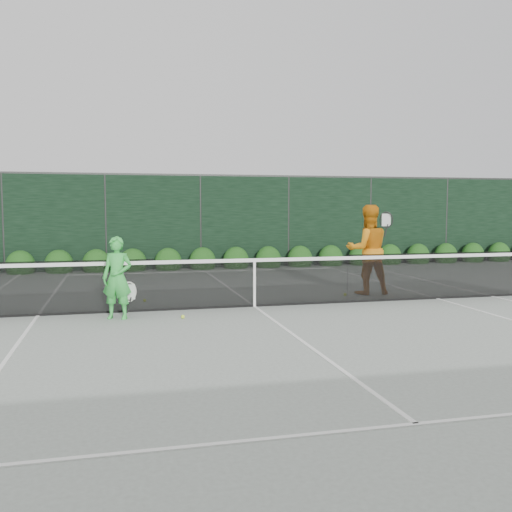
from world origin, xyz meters
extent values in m
plane|color=gray|center=(0.00, 0.00, 0.00)|extent=(80.00, 80.00, 0.00)
cube|color=black|center=(-4.20, 0.00, 0.51)|extent=(4.40, 0.01, 1.02)
cube|color=black|center=(0.00, 0.00, 0.48)|extent=(4.00, 0.01, 0.96)
cube|color=black|center=(4.20, 0.00, 0.51)|extent=(4.40, 0.01, 1.02)
cube|color=white|center=(0.00, 0.00, 0.94)|extent=(12.80, 0.03, 0.07)
cube|color=black|center=(0.00, 0.00, 0.02)|extent=(12.80, 0.02, 0.04)
cube|color=white|center=(0.00, 0.00, 0.46)|extent=(0.05, 0.03, 0.91)
imported|color=green|center=(-2.67, -0.60, 0.74)|extent=(0.63, 0.52, 1.48)
torus|color=beige|center=(-2.47, -0.50, 0.46)|extent=(0.28, 0.16, 0.30)
cylinder|color=black|center=(-2.47, -0.50, 0.22)|extent=(0.10, 0.03, 0.30)
imported|color=orange|center=(2.92, 1.02, 1.03)|extent=(1.07, 0.87, 2.05)
torus|color=black|center=(3.27, 0.82, 1.71)|extent=(0.30, 0.12, 0.30)
cylinder|color=black|center=(3.27, 0.82, 1.47)|extent=(0.10, 0.03, 0.30)
cube|color=white|center=(5.49, 0.00, 0.01)|extent=(0.06, 23.77, 0.01)
cube|color=white|center=(-4.12, 0.00, 0.01)|extent=(0.06, 23.77, 0.01)
cube|color=white|center=(4.12, 0.00, 0.01)|extent=(0.06, 23.77, 0.01)
cube|color=white|center=(0.00, 11.88, 0.01)|extent=(11.03, 0.06, 0.01)
cube|color=white|center=(0.00, 6.40, 0.01)|extent=(8.23, 0.06, 0.01)
cube|color=white|center=(0.00, -6.40, 0.01)|extent=(8.23, 0.06, 0.01)
cube|color=white|center=(0.00, 0.00, 0.01)|extent=(0.06, 12.80, 0.01)
cube|color=black|center=(0.00, 7.50, 1.50)|extent=(32.00, 0.06, 3.00)
cube|color=#262826|center=(0.00, 7.50, 3.03)|extent=(32.00, 0.06, 0.06)
cylinder|color=#262826|center=(-6.00, 7.50, 1.50)|extent=(0.08, 0.08, 3.00)
cylinder|color=#262826|center=(-3.00, 7.50, 1.50)|extent=(0.08, 0.08, 3.00)
cylinder|color=#262826|center=(0.00, 7.50, 1.50)|extent=(0.08, 0.08, 3.00)
cylinder|color=#262826|center=(3.00, 7.50, 1.50)|extent=(0.08, 0.08, 3.00)
cylinder|color=#262826|center=(6.00, 7.50, 1.50)|extent=(0.08, 0.08, 3.00)
cylinder|color=#262826|center=(9.00, 7.50, 1.50)|extent=(0.08, 0.08, 3.00)
ellipsoid|color=#0F360E|center=(-5.50, 7.15, 0.23)|extent=(0.86, 0.65, 0.94)
ellipsoid|color=#0F360E|center=(-4.40, 7.15, 0.23)|extent=(0.86, 0.65, 0.94)
ellipsoid|color=#0F360E|center=(-3.30, 7.15, 0.23)|extent=(0.86, 0.65, 0.94)
ellipsoid|color=#0F360E|center=(-2.20, 7.15, 0.23)|extent=(0.86, 0.65, 0.94)
ellipsoid|color=#0F360E|center=(-1.10, 7.15, 0.23)|extent=(0.86, 0.65, 0.94)
ellipsoid|color=#0F360E|center=(0.00, 7.15, 0.23)|extent=(0.86, 0.65, 0.94)
ellipsoid|color=#0F360E|center=(1.10, 7.15, 0.23)|extent=(0.86, 0.65, 0.94)
ellipsoid|color=#0F360E|center=(2.20, 7.15, 0.23)|extent=(0.86, 0.65, 0.94)
ellipsoid|color=#0F360E|center=(3.30, 7.15, 0.23)|extent=(0.86, 0.65, 0.94)
ellipsoid|color=#0F360E|center=(4.40, 7.15, 0.23)|extent=(0.86, 0.65, 0.94)
ellipsoid|color=#0F360E|center=(5.50, 7.15, 0.23)|extent=(0.86, 0.65, 0.94)
ellipsoid|color=#0F360E|center=(6.60, 7.15, 0.23)|extent=(0.86, 0.65, 0.94)
ellipsoid|color=#0F360E|center=(7.70, 7.15, 0.23)|extent=(0.86, 0.65, 0.94)
ellipsoid|color=#0F360E|center=(8.80, 7.15, 0.23)|extent=(0.86, 0.65, 0.94)
ellipsoid|color=#0F360E|center=(9.90, 7.15, 0.23)|extent=(0.86, 0.65, 0.94)
ellipsoid|color=#0F360E|center=(11.00, 7.15, 0.23)|extent=(0.86, 0.65, 0.94)
sphere|color=#CDF235|center=(2.32, 0.87, 0.03)|extent=(0.07, 0.07, 0.07)
sphere|color=#CDF235|center=(-1.54, -0.87, 0.03)|extent=(0.07, 0.07, 0.07)
sphere|color=#CDF235|center=(-2.12, 1.11, 0.03)|extent=(0.07, 0.07, 0.07)
camera|label=1|loc=(-2.66, -11.03, 2.02)|focal=40.00mm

